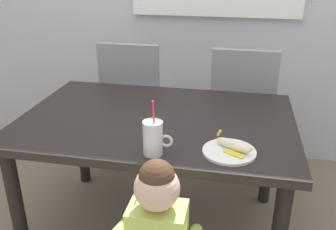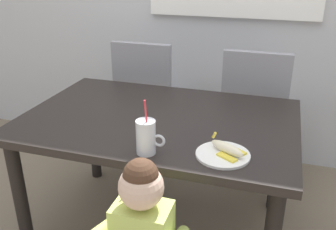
{
  "view_description": "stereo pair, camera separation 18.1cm",
  "coord_description": "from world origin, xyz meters",
  "px_view_note": "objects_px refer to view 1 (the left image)",
  "views": [
    {
      "loc": [
        0.4,
        -1.72,
        1.5
      ],
      "look_at": [
        0.08,
        -0.1,
        0.78
      ],
      "focal_mm": 39.62,
      "sensor_mm": 36.0,
      "label": 1
    },
    {
      "loc": [
        0.58,
        -1.68,
        1.5
      ],
      "look_at": [
        0.08,
        -0.1,
        0.78
      ],
      "focal_mm": 39.62,
      "sensor_mm": 36.0,
      "label": 2
    }
  ],
  "objects_px": {
    "dining_table": "(157,133)",
    "peeled_banana": "(234,145)",
    "dining_chair_left": "(135,97)",
    "dining_chair_right": "(241,106)",
    "milk_cup": "(153,140)",
    "snack_plate": "(229,152)"
  },
  "relations": [
    {
      "from": "milk_cup",
      "to": "peeled_banana",
      "type": "distance_m",
      "value": 0.34
    },
    {
      "from": "dining_table",
      "to": "peeled_banana",
      "type": "bearing_deg",
      "value": -36.2
    },
    {
      "from": "peeled_banana",
      "to": "dining_table",
      "type": "bearing_deg",
      "value": 143.8
    },
    {
      "from": "dining_chair_right",
      "to": "snack_plate",
      "type": "distance_m",
      "value": 1.03
    },
    {
      "from": "dining_chair_right",
      "to": "milk_cup",
      "type": "relative_size",
      "value": 3.81
    },
    {
      "from": "dining_chair_left",
      "to": "snack_plate",
      "type": "height_order",
      "value": "dining_chair_left"
    },
    {
      "from": "dining_chair_right",
      "to": "peeled_banana",
      "type": "xyz_separation_m",
      "value": [
        -0.03,
        -1.0,
        0.21
      ]
    },
    {
      "from": "dining_table",
      "to": "peeled_banana",
      "type": "distance_m",
      "value": 0.52
    },
    {
      "from": "milk_cup",
      "to": "peeled_banana",
      "type": "xyz_separation_m",
      "value": [
        0.33,
        0.08,
        -0.04
      ]
    },
    {
      "from": "dining_chair_left",
      "to": "snack_plate",
      "type": "xyz_separation_m",
      "value": [
        0.72,
        -1.03,
        0.19
      ]
    },
    {
      "from": "milk_cup",
      "to": "snack_plate",
      "type": "bearing_deg",
      "value": 12.63
    },
    {
      "from": "dining_chair_left",
      "to": "milk_cup",
      "type": "distance_m",
      "value": 1.2
    },
    {
      "from": "dining_table",
      "to": "dining_chair_right",
      "type": "bearing_deg",
      "value": 58.08
    },
    {
      "from": "dining_chair_left",
      "to": "peeled_banana",
      "type": "bearing_deg",
      "value": 126.0
    },
    {
      "from": "dining_chair_left",
      "to": "milk_cup",
      "type": "height_order",
      "value": "milk_cup"
    },
    {
      "from": "dining_chair_left",
      "to": "peeled_banana",
      "type": "height_order",
      "value": "dining_chair_left"
    },
    {
      "from": "dining_chair_left",
      "to": "milk_cup",
      "type": "relative_size",
      "value": 3.81
    },
    {
      "from": "dining_chair_left",
      "to": "dining_chair_right",
      "type": "height_order",
      "value": "same"
    },
    {
      "from": "milk_cup",
      "to": "dining_chair_left",
      "type": "bearing_deg",
      "value": 110.27
    },
    {
      "from": "dining_table",
      "to": "dining_chair_left",
      "type": "bearing_deg",
      "value": 114.85
    },
    {
      "from": "dining_table",
      "to": "dining_chair_right",
      "type": "height_order",
      "value": "dining_chair_right"
    },
    {
      "from": "peeled_banana",
      "to": "dining_chair_right",
      "type": "bearing_deg",
      "value": 88.09
    }
  ]
}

